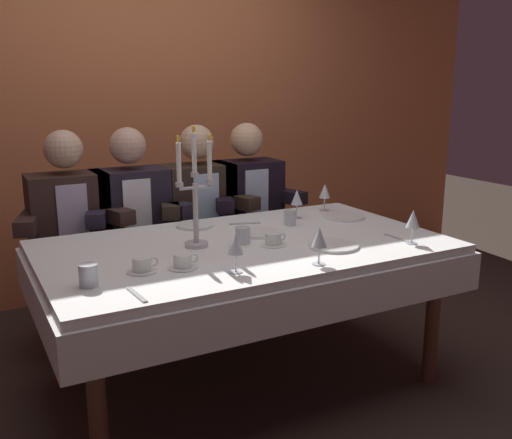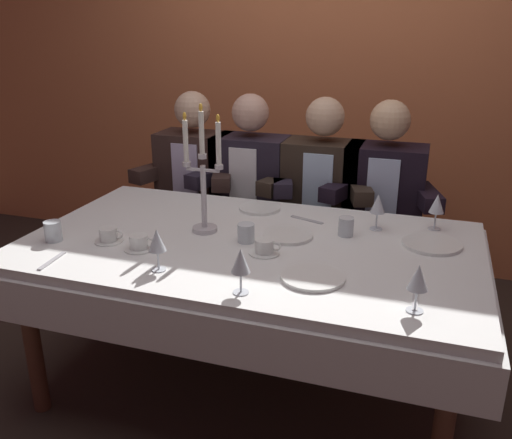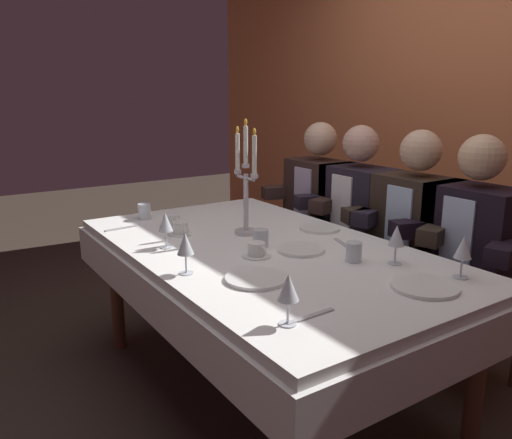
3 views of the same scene
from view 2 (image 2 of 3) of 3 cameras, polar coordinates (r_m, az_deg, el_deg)
The scene contains 26 objects.
ground_plane at distance 2.68m, azimuth -0.58°, elevation -17.09°, with size 12.00×12.00×0.00m, color #352B23.
back_wall at distance 3.75m, azimuth 7.93°, elevation 15.82°, with size 6.00×0.12×2.70m, color #DC7949.
dining_table at distance 2.36m, azimuth -0.64°, elevation -4.97°, with size 1.94×1.14×0.74m.
candelabra at distance 2.36m, azimuth -5.55°, elevation 3.95°, with size 0.19×0.11×0.56m.
dinner_plate_0 at distance 2.38m, azimuth 17.91°, elevation -2.43°, with size 0.24×0.24×0.01m, color white.
dinner_plate_1 at distance 2.69m, azimuth 0.39°, elevation 1.21°, with size 0.20×0.20×0.01m, color white.
dinner_plate_2 at distance 1.99m, azimuth 5.96°, elevation -5.97°, with size 0.24×0.24×0.01m, color white.
dinner_plate_3 at distance 2.36m, azimuth 3.39°, elevation -1.67°, with size 0.21×0.21×0.01m, color white.
wine_glass_0 at distance 2.53m, azimuth 18.42°, elevation 1.51°, with size 0.07×0.07×0.16m.
wine_glass_1 at distance 1.80m, azimuth 16.62°, elevation -5.99°, with size 0.07×0.07×0.16m.
wine_glass_2 at distance 2.46m, azimuth 12.64°, elevation 1.54°, with size 0.07×0.07×0.16m.
wine_glass_3 at distance 1.84m, azimuth -1.63°, elevation -4.51°, with size 0.07×0.07×0.16m.
wine_glass_4 at distance 2.04m, azimuth -10.33°, elevation -2.25°, with size 0.07×0.07×0.16m.
water_tumbler_0 at distance 2.29m, azimuth -1.05°, elevation -1.41°, with size 0.07×0.07×0.08m, color silver.
water_tumbler_1 at distance 2.39m, azimuth 9.40°, elevation -0.73°, with size 0.07×0.07×0.08m, color silver.
water_tumbler_2 at distance 2.45m, azimuth -20.48°, elevation -1.15°, with size 0.07×0.07×0.09m, color silver.
coffee_cup_0 at distance 2.27m, azimuth -12.13°, elevation -2.43°, with size 0.13×0.12×0.06m.
coffee_cup_1 at distance 2.38m, azimuth -15.15°, elevation -1.63°, with size 0.13×0.12×0.06m.
coffee_cup_2 at distance 2.18m, azimuth 0.89°, elevation -2.94°, with size 0.13×0.12×0.06m.
fork_0 at distance 2.56m, azimuth 5.33°, elevation -0.02°, with size 0.17×0.02×0.01m, color #B7B7BC.
knife_1 at distance 1.93m, azimuth 16.35°, elevation -7.84°, with size 0.19×0.02×0.01m, color #B7B7BC.
spoon_2 at distance 2.26m, azimuth -20.57°, elevation -4.06°, with size 0.17×0.02×0.01m, color #B7B7BC.
seated_diner_0 at distance 3.32m, azimuth -6.36°, elevation 4.56°, with size 0.63×0.48×1.24m.
seated_diner_1 at distance 3.19m, azimuth -0.53°, elevation 4.05°, with size 0.63×0.48×1.24m.
seated_diner_2 at distance 3.09m, azimuth 6.95°, elevation 3.33°, with size 0.63×0.48×1.24m.
seated_diner_3 at distance 3.04m, azimuth 13.26°, elevation 2.68°, with size 0.63×0.48×1.24m.
Camera 2 is at (0.70, -2.02, 1.62)m, focal length 38.20 mm.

